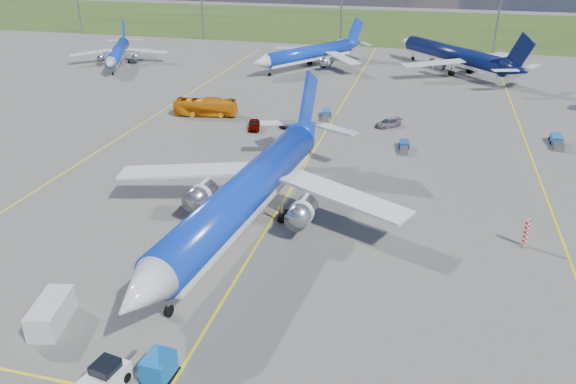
% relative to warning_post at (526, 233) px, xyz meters
% --- Properties ---
extents(ground, '(400.00, 400.00, 0.00)m').
position_rel_warning_post_xyz_m(ground, '(-26.00, -8.00, -1.50)').
color(ground, '#565654').
rests_on(ground, ground).
extents(grass_strip, '(400.00, 80.00, 0.01)m').
position_rel_warning_post_xyz_m(grass_strip, '(-26.00, 142.00, -1.50)').
color(grass_strip, '#2D4719').
rests_on(grass_strip, ground).
extents(taxiway_lines, '(60.25, 160.00, 0.02)m').
position_rel_warning_post_xyz_m(taxiway_lines, '(-25.83, 19.70, -1.49)').
color(taxiway_lines, yellow).
rests_on(taxiway_lines, ground).
extents(floodlight_masts, '(202.20, 0.50, 22.70)m').
position_rel_warning_post_xyz_m(floodlight_masts, '(-16.00, 102.00, 11.06)').
color(floodlight_masts, slate).
rests_on(floodlight_masts, ground).
extents(warning_post, '(0.50, 0.50, 3.00)m').
position_rel_warning_post_xyz_m(warning_post, '(0.00, 0.00, 0.00)').
color(warning_post, red).
rests_on(warning_post, ground).
extents(bg_jet_nw, '(34.42, 38.50, 8.29)m').
position_rel_warning_post_xyz_m(bg_jet_nw, '(-82.39, 65.22, -1.50)').
color(bg_jet_nw, '#0D32C0').
rests_on(bg_jet_nw, ground).
extents(bg_jet_nnw, '(43.03, 45.69, 9.55)m').
position_rel_warning_post_xyz_m(bg_jet_nnw, '(-38.27, 73.25, -1.50)').
color(bg_jet_nnw, '#0D32C0').
rests_on(bg_jet_nnw, ground).
extents(bg_jet_n, '(51.44, 52.47, 10.95)m').
position_rel_warning_post_xyz_m(bg_jet_n, '(-6.49, 77.18, -1.50)').
color(bg_jet_n, '#07113F').
rests_on(bg_jet_n, ground).
extents(main_airliner, '(40.22, 50.20, 12.27)m').
position_rel_warning_post_xyz_m(main_airliner, '(-28.00, -3.74, -1.50)').
color(main_airliner, '#0D32C0').
rests_on(main_airliner, ground).
extents(pushback_tug, '(2.77, 5.80, 1.93)m').
position_rel_warning_post_xyz_m(pushback_tug, '(-30.42, -27.86, -0.72)').
color(pushback_tug, silver).
rests_on(pushback_tug, ground).
extents(uld_container, '(1.96, 2.38, 1.82)m').
position_rel_warning_post_xyz_m(uld_container, '(-27.18, -25.84, -0.59)').
color(uld_container, '#0C5BB4').
rests_on(uld_container, ground).
extents(service_van, '(3.22, 5.31, 2.18)m').
position_rel_warning_post_xyz_m(service_van, '(-38.12, -22.60, -0.41)').
color(service_van, silver).
rests_on(service_van, ground).
extents(apron_bus, '(10.97, 4.05, 2.99)m').
position_rel_warning_post_xyz_m(apron_bus, '(-47.44, 32.91, -0.01)').
color(apron_bus, orange).
rests_on(apron_bus, ground).
extents(service_car_a, '(2.85, 4.71, 1.50)m').
position_rel_warning_post_xyz_m(service_car_a, '(-37.27, 28.09, -0.75)').
color(service_car_a, '#999999').
rests_on(service_car_a, ground).
extents(service_car_b, '(4.67, 3.42, 1.18)m').
position_rel_warning_post_xyz_m(service_car_b, '(-31.30, 29.33, -0.91)').
color(service_car_b, '#999999').
rests_on(service_car_b, ground).
extents(service_car_c, '(4.59, 4.31, 1.30)m').
position_rel_warning_post_xyz_m(service_car_c, '(-16.71, 34.61, -0.85)').
color(service_car_c, '#999999').
rests_on(service_car_c, ground).
extents(baggage_tug_w, '(1.42, 4.55, 1.01)m').
position_rel_warning_post_xyz_m(baggage_tug_w, '(-13.52, 24.72, -1.03)').
color(baggage_tug_w, navy).
rests_on(baggage_tug_w, ground).
extents(baggage_tug_c, '(1.88, 4.86, 1.06)m').
position_rel_warning_post_xyz_m(baggage_tug_c, '(-27.40, 36.93, -1.00)').
color(baggage_tug_c, '#1A59A0').
rests_on(baggage_tug_c, ground).
extents(baggage_tug_e, '(1.64, 5.47, 1.22)m').
position_rel_warning_post_xyz_m(baggage_tug_e, '(8.17, 32.15, -0.93)').
color(baggage_tug_e, '#1A5E9F').
rests_on(baggage_tug_e, ground).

